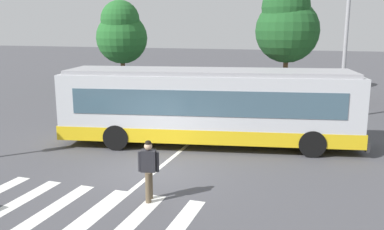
% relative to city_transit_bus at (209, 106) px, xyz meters
% --- Properties ---
extents(ground_plane, '(160.00, 160.00, 0.00)m').
position_rel_city_transit_bus_xyz_m(ground_plane, '(-0.87, -3.77, -1.59)').
color(ground_plane, '#47474C').
extents(city_transit_bus, '(12.10, 4.83, 3.06)m').
position_rel_city_transit_bus_xyz_m(city_transit_bus, '(0.00, 0.00, 0.00)').
color(city_transit_bus, black).
rests_on(city_transit_bus, ground_plane).
extents(pedestrian_crossing_street, '(0.56, 0.43, 1.72)m').
position_rel_city_transit_bus_xyz_m(pedestrian_crossing_street, '(0.01, -5.90, -0.62)').
color(pedestrian_crossing_street, brown).
rests_on(pedestrian_crossing_street, ground_plane).
extents(parked_car_black, '(1.91, 4.52, 1.35)m').
position_rel_city_transit_bus_xyz_m(parked_car_black, '(-8.69, 11.78, -0.82)').
color(parked_car_black, black).
rests_on(parked_car_black, ground_plane).
extents(parked_car_silver, '(2.01, 4.57, 1.35)m').
position_rel_city_transit_bus_xyz_m(parked_car_silver, '(-5.78, 11.76, -0.82)').
color(parked_car_silver, black).
rests_on(parked_car_silver, ground_plane).
extents(parked_car_blue, '(1.98, 4.55, 1.35)m').
position_rel_city_transit_bus_xyz_m(parked_car_blue, '(-3.05, 11.46, -0.82)').
color(parked_car_blue, black).
rests_on(parked_car_blue, ground_plane).
extents(parked_car_red, '(1.94, 4.53, 1.35)m').
position_rel_city_transit_bus_xyz_m(parked_car_red, '(-0.41, 11.68, -0.82)').
color(parked_car_red, black).
rests_on(parked_car_red, ground_plane).
extents(parked_car_white, '(1.92, 4.52, 1.35)m').
position_rel_city_transit_bus_xyz_m(parked_car_white, '(2.23, 11.71, -0.82)').
color(parked_car_white, black).
rests_on(parked_car_white, ground_plane).
extents(parked_car_champagne, '(1.88, 4.50, 1.35)m').
position_rel_city_transit_bus_xyz_m(parked_car_champagne, '(5.05, 12.21, -0.82)').
color(parked_car_champagne, black).
rests_on(parked_car_champagne, ground_plane).
extents(twin_arm_street_lamp, '(4.51, 0.32, 8.42)m').
position_rel_city_transit_bus_xyz_m(twin_arm_street_lamp, '(5.21, 6.96, 3.64)').
color(twin_arm_street_lamp, '#939399').
rests_on(twin_arm_street_lamp, ground_plane).
extents(background_tree_left, '(4.08, 4.08, 6.84)m').
position_rel_city_transit_bus_xyz_m(background_tree_left, '(-11.44, 14.49, 2.70)').
color(background_tree_left, brown).
rests_on(background_tree_left, ground_plane).
extents(background_tree_right, '(4.69, 4.69, 7.87)m').
position_rel_city_transit_bus_xyz_m(background_tree_right, '(1.34, 15.97, 3.36)').
color(background_tree_right, brown).
rests_on(background_tree_right, ground_plane).
extents(crosswalk_painted_stripes, '(6.24, 3.14, 0.01)m').
position_rel_city_transit_bus_xyz_m(crosswalk_painted_stripes, '(-1.60, -7.10, -1.58)').
color(crosswalk_painted_stripes, silver).
rests_on(crosswalk_painted_stripes, ground_plane).
extents(lane_center_line, '(0.16, 24.00, 0.01)m').
position_rel_city_transit_bus_xyz_m(lane_center_line, '(-0.77, -1.77, -1.59)').
color(lane_center_line, silver).
rests_on(lane_center_line, ground_plane).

